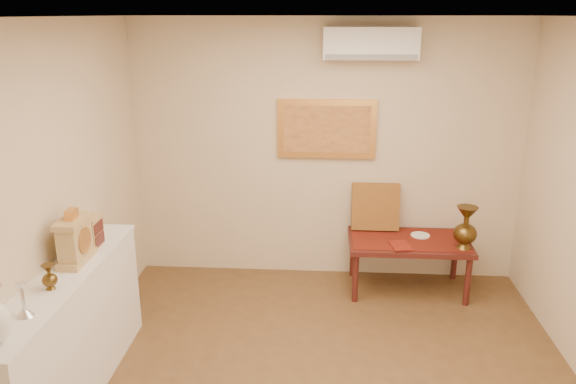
# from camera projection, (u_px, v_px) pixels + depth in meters

# --- Properties ---
(ceiling) EXTENTS (4.50, 4.50, 0.00)m
(ceiling) POSITION_uv_depth(u_px,v_px,m) (330.00, 17.00, 3.25)
(ceiling) COLOR silver
(ceiling) RESTS_ON ground
(wall_back) EXTENTS (4.00, 0.02, 2.70)m
(wall_back) POSITION_uv_depth(u_px,v_px,m) (326.00, 152.00, 5.80)
(wall_back) COLOR beige
(wall_back) RESTS_ON ground
(wall_left) EXTENTS (0.02, 4.50, 2.70)m
(wall_left) POSITION_uv_depth(u_px,v_px,m) (29.00, 226.00, 3.79)
(wall_left) COLOR beige
(wall_left) RESTS_ON ground
(candlestick) EXTENTS (0.10, 0.10, 0.22)m
(candlestick) POSITION_uv_depth(u_px,v_px,m) (23.00, 300.00, 3.35)
(candlestick) COLOR silver
(candlestick) RESTS_ON display_ledge
(brass_urn_small) EXTENTS (0.10, 0.10, 0.23)m
(brass_urn_small) POSITION_uv_depth(u_px,v_px,m) (49.00, 273.00, 3.68)
(brass_urn_small) COLOR brown
(brass_urn_small) RESTS_ON display_ledge
(table_cloth) EXTENTS (1.14, 0.59, 0.01)m
(table_cloth) POSITION_uv_depth(u_px,v_px,m) (409.00, 239.00, 5.63)
(table_cloth) COLOR maroon
(table_cloth) RESTS_ON low_table
(brass_urn_tall) EXTENTS (0.23, 0.23, 0.51)m
(brass_urn_tall) POSITION_uv_depth(u_px,v_px,m) (466.00, 223.00, 5.35)
(brass_urn_tall) COLOR brown
(brass_urn_tall) RESTS_ON table_cloth
(plate) EXTENTS (0.19, 0.19, 0.01)m
(plate) POSITION_uv_depth(u_px,v_px,m) (420.00, 235.00, 5.71)
(plate) COLOR white
(plate) RESTS_ON table_cloth
(menu) EXTENTS (0.23, 0.28, 0.01)m
(menu) POSITION_uv_depth(u_px,v_px,m) (400.00, 246.00, 5.46)
(menu) COLOR maroon
(menu) RESTS_ON table_cloth
(cushion) EXTENTS (0.49, 0.20, 0.50)m
(cushion) POSITION_uv_depth(u_px,v_px,m) (375.00, 207.00, 5.83)
(cushion) COLOR maroon
(cushion) RESTS_ON table_cloth
(display_ledge) EXTENTS (0.37, 2.02, 0.98)m
(display_ledge) POSITION_uv_depth(u_px,v_px,m) (69.00, 338.00, 4.04)
(display_ledge) COLOR white
(display_ledge) RESTS_ON floor
(mantel_clock) EXTENTS (0.17, 0.36, 0.41)m
(mantel_clock) POSITION_uv_depth(u_px,v_px,m) (75.00, 240.00, 4.06)
(mantel_clock) COLOR tan
(mantel_clock) RESTS_ON display_ledge
(wooden_chest) EXTENTS (0.16, 0.21, 0.24)m
(wooden_chest) POSITION_uv_depth(u_px,v_px,m) (90.00, 232.00, 4.36)
(wooden_chest) COLOR tan
(wooden_chest) RESTS_ON display_ledge
(low_table) EXTENTS (1.20, 0.70, 0.55)m
(low_table) POSITION_uv_depth(u_px,v_px,m) (409.00, 246.00, 5.65)
(low_table) COLOR #4B1A16
(low_table) RESTS_ON floor
(painting) EXTENTS (1.00, 0.06, 0.60)m
(painting) POSITION_uv_depth(u_px,v_px,m) (327.00, 129.00, 5.70)
(painting) COLOR gold
(painting) RESTS_ON wall_back
(ac_unit) EXTENTS (0.90, 0.25, 0.30)m
(ac_unit) POSITION_uv_depth(u_px,v_px,m) (371.00, 43.00, 5.31)
(ac_unit) COLOR white
(ac_unit) RESTS_ON wall_back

